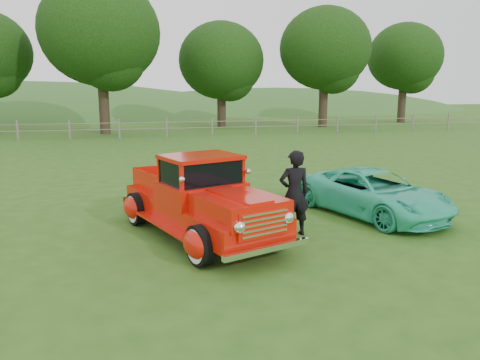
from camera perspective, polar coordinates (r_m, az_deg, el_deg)
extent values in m
plane|color=#2D5216|center=(9.61, 1.39, -8.00)|extent=(140.00, 140.00, 0.00)
ellipsoid|color=#305820|center=(69.08, -26.25, 3.32)|extent=(84.00, 60.00, 18.00)
ellipsoid|color=#305820|center=(74.54, 4.32, 5.79)|extent=(72.00, 52.00, 14.00)
cube|color=slate|center=(30.98, -8.93, 6.25)|extent=(48.00, 0.04, 0.04)
cube|color=slate|center=(30.95, -8.95, 6.99)|extent=(48.00, 0.04, 0.04)
cylinder|color=black|center=(33.83, -16.29, 9.52)|extent=(0.70, 0.70, 4.84)
ellipsoid|color=black|center=(34.02, -16.71, 16.94)|extent=(8.00, 8.00, 7.20)
cylinder|color=black|center=(38.50, -2.27, 9.29)|extent=(0.70, 0.70, 3.74)
ellipsoid|color=black|center=(38.54, -2.31, 14.35)|extent=(6.80, 6.80, 6.12)
cylinder|color=black|center=(38.92, 10.12, 9.64)|extent=(0.70, 0.70, 4.40)
ellipsoid|color=black|center=(39.03, 10.33, 15.51)|extent=(7.20, 7.20, 6.48)
cylinder|color=black|center=(45.77, 19.15, 9.27)|extent=(0.70, 0.70, 4.18)
ellipsoid|color=black|center=(45.84, 19.47, 14.02)|extent=(6.60, 6.60, 5.94)
cylinder|color=black|center=(8.49, -4.89, -7.95)|extent=(0.49, 0.80, 0.76)
cylinder|color=black|center=(9.35, 4.12, -6.12)|extent=(0.49, 0.80, 0.76)
cylinder|color=black|center=(11.21, -12.51, -3.43)|extent=(0.49, 0.80, 0.76)
cylinder|color=black|center=(11.87, -5.01, -2.38)|extent=(0.49, 0.80, 0.76)
cube|color=red|center=(10.12, -4.98, -3.62)|extent=(3.05, 4.86, 0.44)
ellipsoid|color=red|center=(8.45, -5.32, -7.78)|extent=(0.65, 0.85, 0.54)
ellipsoid|color=red|center=(9.38, 4.47, -5.82)|extent=(0.65, 0.85, 0.54)
ellipsoid|color=red|center=(11.17, -12.85, -3.28)|extent=(0.65, 0.85, 0.54)
ellipsoid|color=red|center=(11.89, -4.71, -2.15)|extent=(0.65, 0.85, 0.54)
cube|color=red|center=(8.73, -0.16, -3.33)|extent=(1.80, 1.96, 0.42)
cube|color=red|center=(9.93, -4.75, -1.45)|extent=(1.96, 1.82, 0.44)
cube|color=black|center=(9.84, -4.79, 1.22)|extent=(1.74, 1.55, 0.50)
cube|color=red|center=(9.80, -4.82, 2.83)|extent=(1.85, 1.67, 0.08)
cube|color=red|center=(11.21, -8.30, -0.28)|extent=(1.78, 2.24, 0.45)
cube|color=white|center=(8.12, 2.98, -5.35)|extent=(1.03, 0.46, 0.50)
cube|color=white|center=(8.18, 3.37, -8.40)|extent=(1.73, 0.72, 0.10)
cube|color=white|center=(12.28, -10.36, -1.87)|extent=(1.64, 0.68, 0.10)
imported|color=#33CDA0|center=(12.14, 15.95, -1.54)|extent=(3.09, 4.51, 1.15)
imported|color=black|center=(10.11, 6.62, -1.61)|extent=(0.68, 0.45, 1.86)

